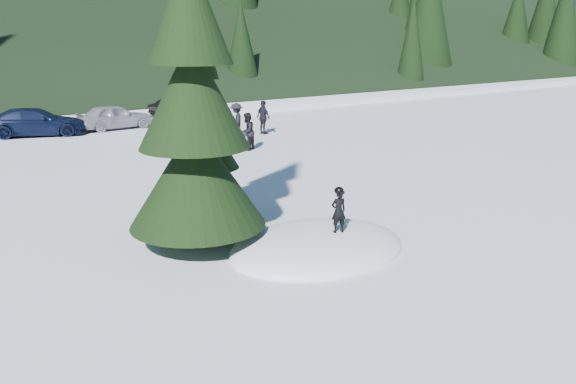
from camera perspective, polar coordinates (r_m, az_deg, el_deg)
ground at (r=13.45m, az=3.02°, el=-5.77°), size 200.00×200.00×0.00m
snow_mound at (r=13.45m, az=3.02°, el=-5.77°), size 4.48×3.52×0.96m
spruce_tall at (r=12.95m, az=-9.60°, el=8.39°), size 3.20×3.20×8.60m
spruce_short at (r=14.81m, az=-8.40°, el=4.53°), size 2.20×2.20×5.37m
child_skier at (r=13.01m, az=5.15°, el=-1.94°), size 0.42×0.33×1.02m
adult_0 at (r=25.12m, az=-4.17°, el=6.14°), size 1.03×0.98×1.68m
adult_1 at (r=29.44m, az=-2.52°, el=7.59°), size 0.47×1.04×1.75m
adult_2 at (r=28.11m, az=-5.25°, el=7.19°), size 1.19×1.32×1.77m
car_3 at (r=31.69m, az=-24.23°, el=6.50°), size 5.25×3.49×1.41m
car_4 at (r=32.54m, az=-17.18°, el=7.32°), size 4.09×1.80×1.37m
car_5 at (r=35.15m, az=-10.31°, el=8.36°), size 4.42×1.68×1.44m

